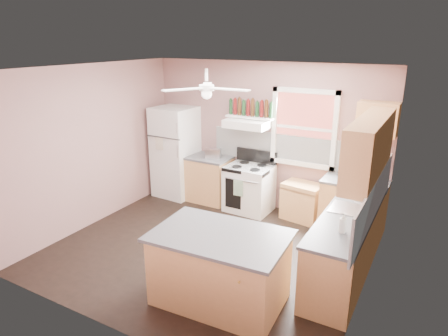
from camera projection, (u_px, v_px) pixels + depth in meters
The scene contains 32 objects.
floor at pixel (209, 250), 6.09m from camera, with size 4.50×4.50×0.00m, color black.
ceiling at pixel (206, 69), 5.25m from camera, with size 4.50×4.50×0.00m, color white.
wall_back at pixel (265, 137), 7.35m from camera, with size 4.50×0.05×2.70m, color #87605D.
wall_right at pixel (375, 195), 4.62m from camera, with size 0.05×4.00×2.70m, color #87605D.
wall_left at pixel (92, 146), 6.73m from camera, with size 0.05×4.00×2.70m, color #87605D.
backsplash_back at pixel (287, 149), 7.17m from camera, with size 2.90×0.03×0.55m, color white.
backsplash_right at pixel (374, 200), 4.94m from camera, with size 0.03×2.60×0.55m, color white.
window_view at pixel (304, 128), 6.89m from camera, with size 1.00×0.02×1.20m, color maroon.
window_frame at pixel (304, 128), 6.87m from camera, with size 1.16×0.07×1.36m, color white.
refrigerator at pixel (176, 152), 8.01m from camera, with size 0.76×0.74×1.80m, color white.
base_cabinet_left at pixel (207, 179), 7.86m from camera, with size 0.90×0.60×0.86m, color tan.
counter_left at pixel (207, 157), 7.72m from camera, with size 0.92×0.62×0.04m, color #49494C.
toaster at pixel (213, 153), 7.59m from camera, with size 0.28×0.16×0.18m, color silver.
stove at pixel (249, 189), 7.38m from camera, with size 0.81×0.64×0.86m, color white.
range_hood at pixel (247, 124), 7.15m from camera, with size 0.78×0.50×0.14m, color white.
bottle_shelf at pixel (250, 117), 7.22m from camera, with size 0.90×0.26×0.03m, color white.
cart at pixel (302, 202), 7.04m from camera, with size 0.67×0.44×0.67m, color tan.
base_cabinet_corner at pixel (353, 207), 6.56m from camera, with size 1.00×0.60×0.86m, color tan.
base_cabinet_right at pixel (345, 247), 5.31m from camera, with size 0.60×2.20×0.86m, color tan.
counter_corner at pixel (356, 182), 6.42m from camera, with size 1.02×0.62×0.04m, color #49494C.
counter_right at pixel (348, 217), 5.17m from camera, with size 0.62×2.22×0.04m, color #49494C.
sink at pixel (351, 210), 5.33m from camera, with size 0.55×0.45×0.03m, color silver.
faucet at pixel (364, 207), 5.24m from camera, with size 0.03×0.03×0.14m, color silver.
upper_cabinet_right at pixel (370, 147), 4.99m from camera, with size 0.33×1.80×0.76m, color tan.
upper_cabinet_corner at pixel (378, 119), 6.12m from camera, with size 0.60×0.33×0.52m, color tan.
paper_towel at pixel (381, 160), 6.29m from camera, with size 0.12×0.12×0.26m, color white.
island at pixel (220, 269), 4.81m from camera, with size 1.50×0.95×0.86m, color tan.
island_top at pixel (220, 236), 4.67m from camera, with size 1.59×1.04×0.04m, color #49494C.
ceiling_fan_hub at pixel (207, 88), 5.33m from camera, with size 0.20×0.20×0.08m, color white.
soap_bottle at pixel (343, 223), 4.67m from camera, with size 0.10×0.10×0.25m, color silver.
red_caddy at pixel (366, 193), 5.78m from camera, with size 0.18×0.12×0.10m, color #B10F1E.
wine_bottles at pixel (250, 108), 7.17m from camera, with size 0.86×0.06×0.31m.
Camera 1 is at (2.83, -4.60, 3.09)m, focal length 32.00 mm.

